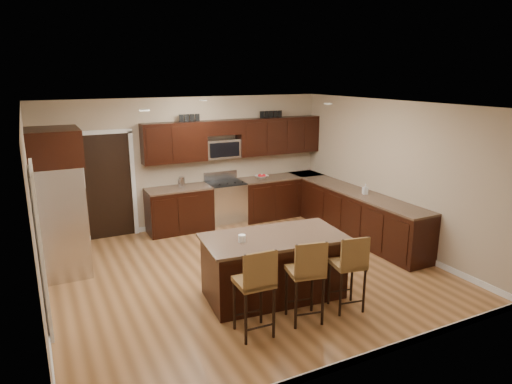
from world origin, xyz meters
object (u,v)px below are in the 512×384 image
stool_left (256,283)px  stool_mid (307,272)px  island (273,268)px  refrigerator (59,201)px  stool_right (350,264)px  range (226,203)px

stool_left → stool_mid: (0.73, 0.00, -0.01)m
island → refrigerator: (-2.64, 2.23, 0.78)m
island → stool_right: size_ratio=1.93×
range → refrigerator: 3.56m
island → stool_left: bearing=-124.3°
island → stool_left: 1.14m
range → stool_left: 4.41m
island → refrigerator: 3.54m
range → stool_mid: (-0.64, -4.18, 0.24)m
stool_left → stool_right: stool_left is taller
island → refrigerator: size_ratio=0.90×
range → stool_mid: size_ratio=0.97×
stool_left → refrigerator: size_ratio=0.49×
stool_mid → stool_right: 0.69m
range → island: bearing=-101.2°
stool_mid → refrigerator: bearing=142.2°
island → stool_right: bearing=-44.6°
stool_right → island: bearing=140.0°
range → refrigerator: refrigerator is taller
island → stool_mid: stool_mid is taller
range → stool_right: size_ratio=1.02×
island → stool_right: (0.70, -0.84, 0.25)m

